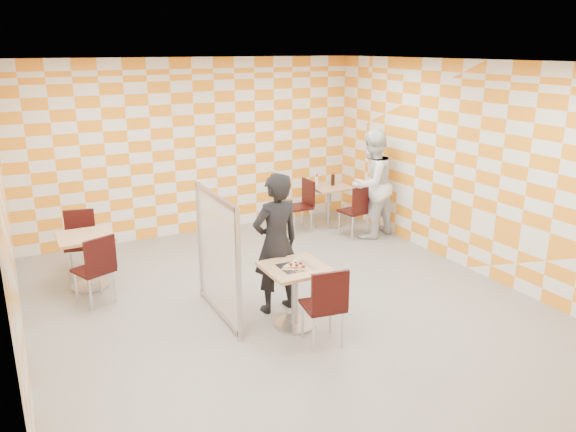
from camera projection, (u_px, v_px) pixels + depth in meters
The scene contains 15 objects.
room_shell at pixel (269, 184), 7.10m from camera, with size 7.00×7.00×7.00m.
main_table at pixel (295, 286), 6.49m from camera, with size 0.70×0.70×0.75m.
second_table at pixel (329, 199), 10.20m from camera, with size 0.70×0.70×0.75m.
empty_table at pixel (87, 252), 7.56m from camera, with size 0.70×0.70×0.75m.
chair_main_front at pixel (326, 301), 6.01m from camera, with size 0.48×0.49×0.92m.
chair_second_front at pixel (357, 207), 9.53m from camera, with size 0.48×0.49×0.92m.
chair_second_side at pixel (303, 201), 9.91m from camera, with size 0.43×0.42×0.92m.
chair_empty_near at pixel (97, 265), 7.02m from camera, with size 0.55×0.56×0.92m.
chair_empty_far at pixel (80, 237), 8.05m from camera, with size 0.50×0.50×0.92m.
partition at pixel (218, 256), 6.63m from camera, with size 0.08×1.38×1.55m.
man_dark at pixel (276, 243), 6.80m from camera, with size 0.64×0.42×1.75m, color black.
man_white at pixel (371, 184), 9.52m from camera, with size 0.90×0.70×1.85m, color white.
pizza_on_foil at pixel (296, 265), 6.41m from camera, with size 0.40×0.40×0.04m.
sport_bottle at pixel (317, 180), 10.17m from camera, with size 0.06×0.06×0.20m.
soda_bottle at pixel (333, 180), 10.14m from camera, with size 0.07×0.07×0.23m.
Camera 1 is at (-2.93, -5.73, 3.17)m, focal length 35.00 mm.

